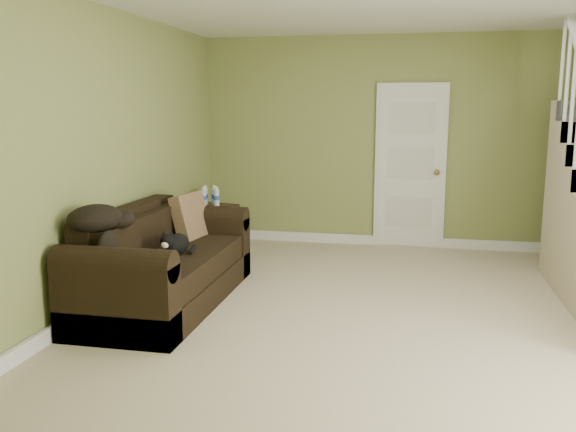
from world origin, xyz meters
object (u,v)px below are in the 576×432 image
at_px(sofa, 162,267).
at_px(side_table, 212,229).
at_px(banana, 161,262).
at_px(cat, 175,244).

relative_size(sofa, side_table, 2.67).
bearing_deg(banana, cat, 85.06).
distance_m(side_table, cat, 1.96).
xyz_separation_m(side_table, banana, (0.34, -2.25, 0.18)).
height_order(sofa, cat, sofa).
distance_m(side_table, banana, 2.28).
relative_size(cat, banana, 3.06).
bearing_deg(banana, side_table, 91.39).
distance_m(sofa, banana, 0.46).
xyz_separation_m(sofa, side_table, (-0.17, 1.85, -0.02)).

